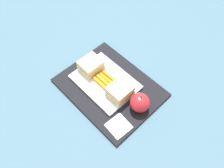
{
  "coord_description": "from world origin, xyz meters",
  "views": [
    {
      "loc": [
        0.34,
        -0.31,
        0.73
      ],
      "look_at": [
        0.01,
        0.0,
        0.04
      ],
      "focal_mm": 36.97,
      "sensor_mm": 36.0,
      "label": 1
    }
  ],
  "objects_px": {
    "food_tray": "(105,82)",
    "carrot_sticks_bundle": "(105,80)",
    "sandwich_half_right": "(120,91)",
    "apple": "(140,103)",
    "sandwich_half_left": "(91,65)",
    "paper_napkin": "(119,126)"
  },
  "relations": [
    {
      "from": "sandwich_half_left",
      "to": "apple",
      "type": "relative_size",
      "value": 1.01
    },
    {
      "from": "carrot_sticks_bundle",
      "to": "apple",
      "type": "height_order",
      "value": "apple"
    },
    {
      "from": "sandwich_half_left",
      "to": "apple",
      "type": "distance_m",
      "value": 0.24
    },
    {
      "from": "carrot_sticks_bundle",
      "to": "paper_napkin",
      "type": "relative_size",
      "value": 1.09
    },
    {
      "from": "sandwich_half_right",
      "to": "carrot_sticks_bundle",
      "type": "bearing_deg",
      "value": -179.9
    },
    {
      "from": "food_tray",
      "to": "sandwich_half_left",
      "type": "xyz_separation_m",
      "value": [
        -0.08,
        0.0,
        0.03
      ]
    },
    {
      "from": "food_tray",
      "to": "carrot_sticks_bundle",
      "type": "relative_size",
      "value": 3.0
    },
    {
      "from": "food_tray",
      "to": "apple",
      "type": "bearing_deg",
      "value": 5.33
    },
    {
      "from": "carrot_sticks_bundle",
      "to": "apple",
      "type": "bearing_deg",
      "value": 5.42
    },
    {
      "from": "food_tray",
      "to": "paper_napkin",
      "type": "relative_size",
      "value": 3.29
    },
    {
      "from": "food_tray",
      "to": "apple",
      "type": "xyz_separation_m",
      "value": [
        0.16,
        0.01,
        0.03
      ]
    },
    {
      "from": "carrot_sticks_bundle",
      "to": "paper_napkin",
      "type": "bearing_deg",
      "value": -28.59
    },
    {
      "from": "food_tray",
      "to": "sandwich_half_right",
      "type": "distance_m",
      "value": 0.08
    },
    {
      "from": "food_tray",
      "to": "sandwich_half_left",
      "type": "bearing_deg",
      "value": 180.0
    },
    {
      "from": "sandwich_half_right",
      "to": "apple",
      "type": "bearing_deg",
      "value": 10.41
    },
    {
      "from": "sandwich_half_left",
      "to": "paper_napkin",
      "type": "height_order",
      "value": "sandwich_half_left"
    },
    {
      "from": "paper_napkin",
      "to": "carrot_sticks_bundle",
      "type": "bearing_deg",
      "value": 151.41
    },
    {
      "from": "sandwich_half_left",
      "to": "sandwich_half_right",
      "type": "distance_m",
      "value": 0.16
    },
    {
      "from": "sandwich_half_left",
      "to": "paper_napkin",
      "type": "distance_m",
      "value": 0.26
    },
    {
      "from": "sandwich_half_left",
      "to": "food_tray",
      "type": "bearing_deg",
      "value": 0.0
    },
    {
      "from": "food_tray",
      "to": "paper_napkin",
      "type": "distance_m",
      "value": 0.18
    },
    {
      "from": "sandwich_half_right",
      "to": "paper_napkin",
      "type": "height_order",
      "value": "sandwich_half_right"
    }
  ]
}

